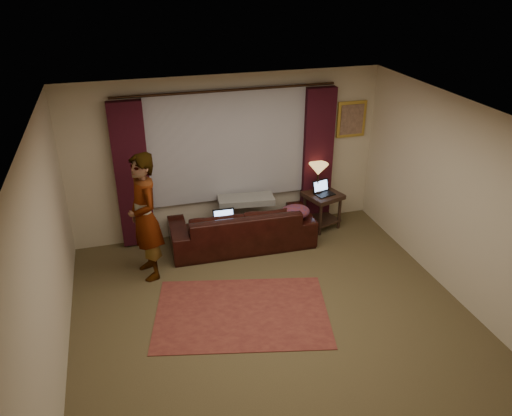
{
  "coord_description": "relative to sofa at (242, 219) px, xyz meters",
  "views": [
    {
      "loc": [
        -1.62,
        -4.78,
        4.12
      ],
      "look_at": [
        0.1,
        1.2,
        1.0
      ],
      "focal_mm": 35.0,
      "sensor_mm": 36.0,
      "label": 1
    }
  ],
  "objects": [
    {
      "name": "person",
      "position": [
        -1.49,
        -0.44,
        0.47
      ],
      "size": [
        0.66,
        0.66,
        1.85
      ],
      "primitive_type": "imported",
      "rotation": [
        0.0,
        0.0,
        -1.32
      ],
      "color": "gray",
      "rests_on": "floor"
    },
    {
      "name": "ceiling",
      "position": [
        -0.07,
        -1.93,
        2.15
      ],
      "size": [
        5.0,
        5.0,
        0.02
      ],
      "primitive_type": "cube",
      "color": "silver",
      "rests_on": "ground"
    },
    {
      "name": "clothing_pile",
      "position": [
        0.81,
        -0.2,
        0.1
      ],
      "size": [
        0.53,
        0.44,
        0.2
      ],
      "primitive_type": "ellipsoid",
      "rotation": [
        0.0,
        0.0,
        0.16
      ],
      "color": "brown",
      "rests_on": "sofa"
    },
    {
      "name": "laptop_table",
      "position": [
        1.46,
        0.16,
        0.28
      ],
      "size": [
        0.38,
        0.4,
        0.22
      ],
      "primitive_type": null,
      "rotation": [
        0.0,
        0.0,
        0.26
      ],
      "color": "black",
      "rests_on": "end_table"
    },
    {
      "name": "sofa",
      "position": [
        0.0,
        0.0,
        0.0
      ],
      "size": [
        2.28,
        1.04,
        0.91
      ],
      "primitive_type": "imported",
      "rotation": [
        0.0,
        0.0,
        3.11
      ],
      "color": "black",
      "rests_on": "floor"
    },
    {
      "name": "curtain_rod",
      "position": [
        -0.07,
        0.46,
        1.93
      ],
      "size": [
        0.04,
        0.04,
        3.4
      ],
      "primitive_type": "cylinder",
      "color": "black",
      "rests_on": "wall_back"
    },
    {
      "name": "picture_frame",
      "position": [
        2.03,
        0.54,
        1.3
      ],
      "size": [
        0.5,
        0.04,
        0.6
      ],
      "primitive_type": "cube",
      "color": "gold",
      "rests_on": "wall_back"
    },
    {
      "name": "wall_right",
      "position": [
        2.43,
        -1.93,
        0.85
      ],
      "size": [
        0.02,
        5.0,
        2.6
      ],
      "primitive_type": "cube",
      "color": "beige",
      "rests_on": "ground"
    },
    {
      "name": "wall_left",
      "position": [
        -2.57,
        -1.93,
        0.85
      ],
      "size": [
        0.02,
        5.0,
        2.6
      ],
      "primitive_type": "cube",
      "color": "beige",
      "rests_on": "ground"
    },
    {
      "name": "end_table",
      "position": [
        1.45,
        0.2,
        -0.14
      ],
      "size": [
        0.68,
        0.68,
        0.63
      ],
      "primitive_type": "cube",
      "rotation": [
        0.0,
        0.0,
        0.31
      ],
      "color": "black",
      "rests_on": "floor"
    },
    {
      "name": "drape_right",
      "position": [
        1.43,
        0.46,
        0.73
      ],
      "size": [
        0.5,
        0.14,
        2.3
      ],
      "primitive_type": "cube",
      "color": "#350D17",
      "rests_on": "floor"
    },
    {
      "name": "wall_front",
      "position": [
        -0.07,
        -4.43,
        0.85
      ],
      "size": [
        5.0,
        0.02,
        2.6
      ],
      "primitive_type": "cube",
      "color": "beige",
      "rests_on": "ground"
    },
    {
      "name": "throw_blanket",
      "position": [
        0.13,
        0.22,
        0.46
      ],
      "size": [
        0.92,
        0.45,
        0.1
      ],
      "primitive_type": "cube",
      "rotation": [
        0.0,
        0.0,
        -0.12
      ],
      "color": "gray",
      "rests_on": "sofa"
    },
    {
      "name": "laptop_sofa",
      "position": [
        -0.3,
        -0.19,
        0.12
      ],
      "size": [
        0.34,
        0.37,
        0.24
      ],
      "primitive_type": null,
      "rotation": [
        0.0,
        0.0,
        -0.02
      ],
      "color": "black",
      "rests_on": "sofa"
    },
    {
      "name": "sheer_curtain",
      "position": [
        -0.07,
        0.51,
        1.05
      ],
      "size": [
        2.5,
        0.05,
        1.8
      ],
      "primitive_type": "cube",
      "color": "#A5A5AD",
      "rests_on": "wall_back"
    },
    {
      "name": "area_rug",
      "position": [
        -0.44,
        -1.69,
        -0.45
      ],
      "size": [
        2.5,
        1.95,
        0.01
      ],
      "primitive_type": "cube",
      "rotation": [
        0.0,
        0.0,
        -0.23
      ],
      "color": "brown",
      "rests_on": "floor"
    },
    {
      "name": "tiffany_lamp",
      "position": [
        1.37,
        0.26,
        0.43
      ],
      "size": [
        0.41,
        0.41,
        0.51
      ],
      "primitive_type": null,
      "rotation": [
        0.0,
        0.0,
        0.37
      ],
      "color": "olive",
      "rests_on": "end_table"
    },
    {
      "name": "wall_back",
      "position": [
        -0.07,
        0.57,
        0.85
      ],
      "size": [
        5.0,
        0.02,
        2.6
      ],
      "primitive_type": "cube",
      "color": "beige",
      "rests_on": "ground"
    },
    {
      "name": "floor",
      "position": [
        -0.07,
        -1.93,
        -0.46
      ],
      "size": [
        5.0,
        5.0,
        0.01
      ],
      "primitive_type": "cube",
      "color": "brown",
      "rests_on": "ground"
    },
    {
      "name": "drape_left",
      "position": [
        -1.57,
        0.46,
        0.73
      ],
      "size": [
        0.5,
        0.14,
        2.3
      ],
      "primitive_type": "cube",
      "color": "#350D17",
      "rests_on": "floor"
    }
  ]
}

